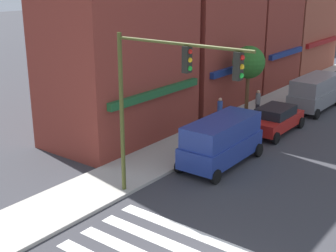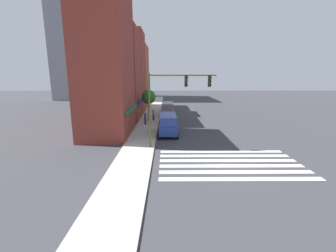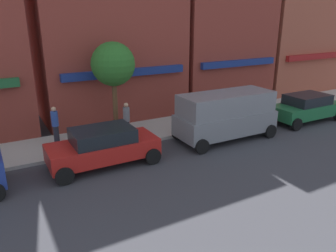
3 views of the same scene
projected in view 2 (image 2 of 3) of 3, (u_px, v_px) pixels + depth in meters
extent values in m
plane|color=#38383D|center=(230.00, 163.00, 17.34)|extent=(200.00, 200.00, 0.00)
cube|color=#B2ADA3|center=(132.00, 162.00, 17.27)|extent=(120.00, 3.00, 0.15)
cube|color=silver|center=(241.00, 179.00, 14.63)|extent=(0.56, 10.80, 0.01)
cube|color=silver|center=(236.00, 172.00, 15.71)|extent=(0.56, 10.80, 0.01)
cube|color=silver|center=(232.00, 166.00, 16.80)|extent=(0.56, 10.80, 0.01)
cube|color=silver|center=(228.00, 161.00, 17.88)|extent=(0.56, 10.80, 0.01)
cube|color=silver|center=(224.00, 156.00, 18.97)|extent=(0.56, 10.80, 0.01)
cube|color=silver|center=(221.00, 152.00, 20.05)|extent=(0.56, 10.80, 0.01)
cube|color=maroon|center=(106.00, 64.00, 24.53)|extent=(8.56, 5.00, 15.85)
cube|color=#1E592D|center=(132.00, 109.00, 25.58)|extent=(7.27, 0.30, 0.40)
cube|color=maroon|center=(122.00, 76.00, 33.46)|extent=(8.06, 5.00, 13.47)
cube|color=navy|center=(140.00, 101.00, 34.26)|extent=(6.85, 0.30, 0.40)
cube|color=maroon|center=(130.00, 73.00, 40.91)|extent=(6.82, 5.00, 14.58)
cube|color=navy|center=(145.00, 97.00, 41.83)|extent=(5.80, 0.30, 0.40)
cube|color=#9E4C38|center=(136.00, 77.00, 49.01)|extent=(8.78, 5.00, 13.18)
cube|color=maroon|center=(149.00, 94.00, 49.78)|extent=(7.46, 0.30, 0.40)
cube|color=gray|center=(86.00, 22.00, 69.88)|extent=(21.56, 15.62, 46.88)
cylinder|color=#474C1E|center=(150.00, 112.00, 20.26)|extent=(0.18, 0.18, 6.88)
cylinder|color=#474C1E|center=(183.00, 75.00, 19.59)|extent=(0.12, 5.90, 0.12)
cube|color=black|center=(186.00, 81.00, 19.71)|extent=(0.32, 0.24, 0.95)
sphere|color=red|center=(188.00, 78.00, 19.65)|extent=(0.18, 0.18, 0.18)
sphere|color=#EAAD14|center=(187.00, 81.00, 19.71)|extent=(0.18, 0.18, 0.18)
sphere|color=green|center=(187.00, 85.00, 19.77)|extent=(0.18, 0.18, 0.18)
cube|color=black|center=(209.00, 81.00, 19.72)|extent=(0.32, 0.24, 0.95)
sphere|color=red|center=(211.00, 78.00, 19.66)|extent=(0.18, 0.18, 0.18)
sphere|color=#EAAD14|center=(211.00, 81.00, 19.72)|extent=(0.18, 0.18, 0.18)
sphere|color=green|center=(211.00, 85.00, 19.79)|extent=(0.18, 0.18, 0.18)
cube|color=navy|center=(168.00, 127.00, 25.95)|extent=(5.02, 2.06, 1.00)
cube|color=navy|center=(168.00, 119.00, 25.74)|extent=(4.77, 1.89, 1.00)
cylinder|color=black|center=(159.00, 136.00, 24.01)|extent=(0.68, 0.22, 0.68)
cylinder|color=black|center=(177.00, 136.00, 24.02)|extent=(0.68, 0.22, 0.68)
cylinder|color=black|center=(160.00, 128.00, 28.10)|extent=(0.68, 0.22, 0.68)
cylinder|color=black|center=(176.00, 128.00, 28.11)|extent=(0.68, 0.22, 0.68)
cube|color=#B21E19|center=(168.00, 119.00, 32.02)|extent=(4.41, 1.82, 0.70)
cube|color=black|center=(168.00, 115.00, 31.88)|extent=(2.43, 1.67, 0.55)
cylinder|color=black|center=(161.00, 124.00, 30.33)|extent=(0.68, 0.22, 0.68)
cylinder|color=black|center=(174.00, 124.00, 30.34)|extent=(0.68, 0.22, 0.68)
cylinder|color=black|center=(162.00, 119.00, 33.84)|extent=(0.68, 0.22, 0.68)
cylinder|color=black|center=(174.00, 119.00, 33.85)|extent=(0.68, 0.22, 0.68)
cube|color=slate|center=(168.00, 111.00, 38.12)|extent=(5.02, 2.05, 1.00)
cube|color=slate|center=(167.00, 106.00, 37.91)|extent=(4.77, 1.89, 1.00)
cylinder|color=black|center=(161.00, 116.00, 36.17)|extent=(0.68, 0.22, 0.68)
cylinder|color=black|center=(174.00, 116.00, 36.18)|extent=(0.68, 0.22, 0.68)
cylinder|color=black|center=(162.00, 113.00, 40.26)|extent=(0.68, 0.22, 0.68)
cylinder|color=black|center=(173.00, 113.00, 40.27)|extent=(0.68, 0.22, 0.68)
cube|color=#1E6638|center=(167.00, 108.00, 43.95)|extent=(4.41, 1.83, 0.70)
cube|color=black|center=(167.00, 105.00, 43.81)|extent=(2.43, 1.68, 0.55)
cylinder|color=black|center=(163.00, 111.00, 42.26)|extent=(0.68, 0.22, 0.68)
cylinder|color=black|center=(172.00, 111.00, 42.27)|extent=(0.68, 0.22, 0.68)
cylinder|color=black|center=(163.00, 108.00, 45.76)|extent=(0.68, 0.22, 0.68)
cylinder|color=black|center=(172.00, 108.00, 45.78)|extent=(0.68, 0.22, 0.68)
cylinder|color=#23232D|center=(153.00, 117.00, 33.90)|extent=(0.26, 0.26, 0.85)
cylinder|color=slate|center=(153.00, 112.00, 33.74)|extent=(0.32, 0.32, 0.70)
sphere|color=tan|center=(153.00, 109.00, 33.64)|extent=(0.22, 0.22, 0.22)
cylinder|color=#23232D|center=(145.00, 122.00, 30.80)|extent=(0.26, 0.26, 0.85)
cylinder|color=#2D4C9E|center=(145.00, 116.00, 30.63)|extent=(0.32, 0.32, 0.70)
sphere|color=tan|center=(145.00, 113.00, 30.54)|extent=(0.22, 0.22, 0.22)
cylinder|color=brown|center=(149.00, 111.00, 33.39)|extent=(0.24, 0.24, 2.82)
sphere|color=#286623|center=(149.00, 97.00, 32.94)|extent=(2.08, 2.08, 2.08)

